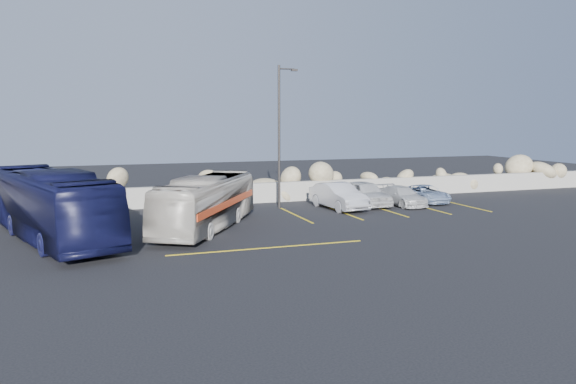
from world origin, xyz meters
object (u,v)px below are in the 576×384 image
object	(u,v)px
car_b	(338,196)
car_c	(402,196)
car_a	(365,193)
car_d	(426,194)
lamppost	(280,132)
vintage_bus	(207,203)
tour_coach	(52,205)

from	to	relation	value
car_b	car_c	size ratio (longest dim) A/B	1.15
car_a	car_b	size ratio (longest dim) A/B	0.96
car_a	car_c	bearing A→B (deg)	-20.81
car_d	car_c	bearing A→B (deg)	-161.26
lamppost	car_d	distance (m)	9.91
car_d	vintage_bus	bearing A→B (deg)	-162.15
car_a	car_b	bearing A→B (deg)	-163.16
vintage_bus	car_c	distance (m)	12.68
vintage_bus	tour_coach	distance (m)	6.56
car_c	vintage_bus	bearing A→B (deg)	-168.09
vintage_bus	car_b	xyz separation A→B (m)	(8.13, 3.39, -0.50)
car_c	car_d	size ratio (longest dim) A/B	1.02
lamppost	car_a	size ratio (longest dim) A/B	1.88
vintage_bus	car_b	world-z (taller)	vintage_bus
car_b	vintage_bus	bearing A→B (deg)	-163.35
vintage_bus	car_a	bearing A→B (deg)	52.52
tour_coach	car_d	xyz separation A→B (m)	(20.79, 4.31, -0.96)
car_d	lamppost	bearing A→B (deg)	177.88
car_a	car_d	bearing A→B (deg)	-3.25
lamppost	car_a	world-z (taller)	lamppost
car_a	car_d	world-z (taller)	car_a
tour_coach	car_c	xyz separation A→B (m)	(18.74, 3.69, -0.93)
tour_coach	car_b	bearing A→B (deg)	-4.79
tour_coach	car_b	xyz separation A→B (m)	(14.68, 3.68, -0.75)
car_b	car_d	size ratio (longest dim) A/B	1.18
car_b	car_c	world-z (taller)	car_b
lamppost	car_d	size ratio (longest dim) A/B	2.13
lamppost	vintage_bus	size ratio (longest dim) A/B	0.90
tour_coach	car_a	world-z (taller)	tour_coach
vintage_bus	car_a	distance (m)	10.96
tour_coach	lamppost	bearing A→B (deg)	4.30
car_a	car_d	distance (m)	4.09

